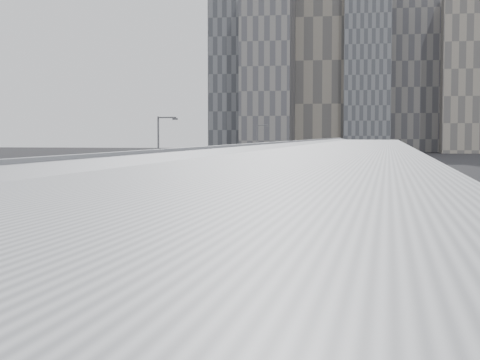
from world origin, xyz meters
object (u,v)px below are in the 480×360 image
(bus_2, at_px, (201,215))
(bus_0, at_px, (15,292))
(bus_8, at_px, (308,169))
(suv, at_px, (282,171))
(bus_5, at_px, (276,181))
(street_lamp_far, at_px, (258,149))
(bus_1, at_px, (141,242))
(bus_3, at_px, (234,198))
(shipping_container, at_px, (272,170))
(bus_9, at_px, (313,165))
(street_lamp_near, at_px, (160,159))
(bus_4, at_px, (253,189))
(bus_6, at_px, (288,176))
(bus_7, at_px, (300,172))

(bus_2, bearing_deg, bus_0, -85.38)
(bus_8, height_order, suv, bus_8)
(bus_5, distance_m, street_lamp_far, 25.92)
(bus_2, height_order, bus_5, bus_5)
(bus_1, distance_m, suv, 101.15)
(bus_3, distance_m, bus_8, 67.98)
(shipping_container, bearing_deg, bus_9, 85.61)
(bus_9, bearing_deg, bus_5, -87.65)
(bus_8, bearing_deg, bus_5, -85.96)
(bus_9, xyz_separation_m, street_lamp_near, (-6.66, -82.50, 3.98))
(street_lamp_near, bearing_deg, bus_4, 67.14)
(bus_9, distance_m, shipping_container, 16.14)
(bus_2, bearing_deg, street_lamp_near, 124.98)
(bus_4, height_order, bus_5, bus_5)
(bus_5, height_order, suv, bus_5)
(bus_1, bearing_deg, bus_6, 87.88)
(bus_2, distance_m, bus_8, 81.30)
(bus_5, bearing_deg, bus_8, 85.71)
(bus_8, bearing_deg, bus_1, -85.57)
(bus_4, xyz_separation_m, bus_8, (0.58, 53.34, -0.00))
(bus_0, height_order, bus_6, bus_0)
(bus_1, distance_m, bus_4, 42.41)
(bus_1, bearing_deg, bus_5, 87.87)
(bus_5, bearing_deg, bus_9, 86.09)
(bus_0, bearing_deg, bus_8, 87.61)
(bus_3, xyz_separation_m, bus_7, (-0.25, 55.51, -0.17))
(bus_0, distance_m, bus_7, 97.84)
(bus_3, xyz_separation_m, bus_5, (-0.36, 29.13, -0.07))
(bus_9, relative_size, street_lamp_far, 1.30)
(street_lamp_near, bearing_deg, bus_9, 85.38)
(bus_6, distance_m, suv, 31.17)
(shipping_container, height_order, suv, shipping_container)
(bus_6, height_order, suv, bus_6)
(bus_0, distance_m, shipping_container, 109.69)
(bus_4, bearing_deg, street_lamp_near, -107.37)
(bus_6, xyz_separation_m, bus_9, (-0.11, 39.45, -0.06))
(street_lamp_far, distance_m, suv, 20.01)
(bus_1, bearing_deg, suv, 90.73)
(bus_5, distance_m, suv, 44.43)
(bus_2, height_order, bus_9, bus_9)
(bus_5, xyz_separation_m, street_lamp_near, (-6.90, -29.67, 3.85))
(bus_6, relative_size, bus_7, 1.02)
(bus_8, distance_m, bus_9, 13.99)
(bus_2, bearing_deg, bus_6, 95.58)
(street_lamp_far, bearing_deg, bus_3, -82.37)
(bus_0, xyz_separation_m, bus_3, (0.03, 42.34, 0.11))
(bus_1, distance_m, street_lamp_far, 82.02)
(bus_6, relative_size, bus_9, 1.04)
(bus_2, height_order, suv, bus_2)
(bus_2, xyz_separation_m, suv, (-5.94, 86.53, -0.79))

